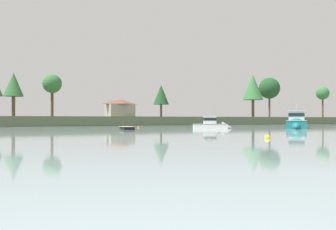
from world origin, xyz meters
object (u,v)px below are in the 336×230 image
(mooring_buoy_orange, at_px, (139,127))
(dinghy_black, at_px, (127,128))
(cruiser_teal, at_px, (297,124))
(mooring_buoy_yellow, at_px, (267,137))
(cruiser_white, at_px, (214,126))

(mooring_buoy_orange, bearing_deg, dinghy_black, -120.14)
(cruiser_teal, bearing_deg, mooring_buoy_yellow, -140.16)
(mooring_buoy_orange, relative_size, mooring_buoy_yellow, 0.80)
(dinghy_black, height_order, mooring_buoy_orange, dinghy_black)
(cruiser_white, distance_m, dinghy_black, 14.91)
(cruiser_white, relative_size, cruiser_teal, 0.73)
(cruiser_white, xyz_separation_m, mooring_buoy_yellow, (-14.12, -28.08, -0.39))
(cruiser_white, relative_size, dinghy_black, 1.67)
(cruiser_teal, height_order, mooring_buoy_orange, cruiser_teal)
(cruiser_white, relative_size, mooring_buoy_yellow, 12.93)
(dinghy_black, bearing_deg, mooring_buoy_orange, 59.86)
(cruiser_teal, bearing_deg, mooring_buoy_orange, 138.61)
(dinghy_black, bearing_deg, mooring_buoy_yellow, -88.48)
(mooring_buoy_orange, bearing_deg, mooring_buoy_yellow, -98.56)
(dinghy_black, distance_m, cruiser_teal, 28.44)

